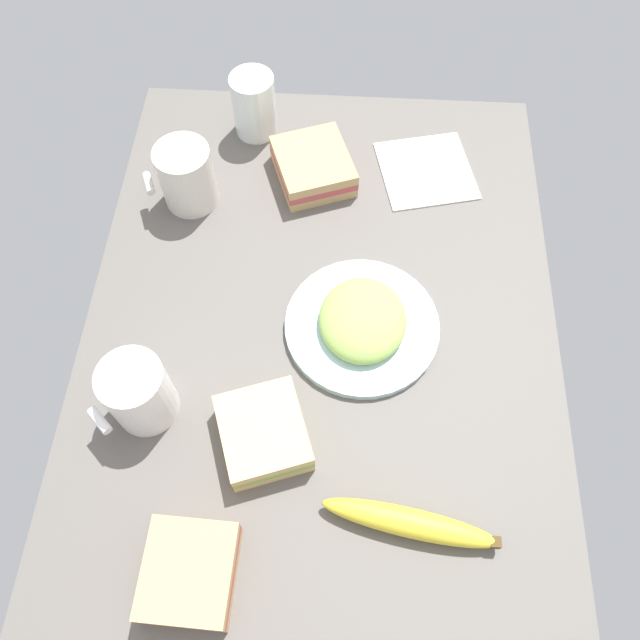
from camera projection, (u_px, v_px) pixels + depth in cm
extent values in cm
cube|color=#5B5651|center=(320.00, 334.00, 84.89)|extent=(90.00, 64.00, 2.00)
cylinder|color=silver|center=(362.00, 326.00, 83.65)|extent=(20.75, 20.75, 1.20)
ellipsoid|color=#99BF59|center=(363.00, 320.00, 82.10)|extent=(12.91, 11.62, 4.67)
cylinder|color=silver|center=(187.00, 176.00, 90.49)|extent=(8.09, 8.09, 9.87)
cylinder|color=tan|center=(181.00, 155.00, 86.59)|extent=(7.12, 7.12, 0.40)
cylinder|color=silver|center=(149.00, 184.00, 89.22)|extent=(3.82, 2.48, 1.20)
cylinder|color=white|center=(139.00, 393.00, 74.42)|extent=(7.90, 7.90, 9.95)
cylinder|color=brown|center=(129.00, 378.00, 70.48)|extent=(6.96, 6.96, 0.40)
cylinder|color=white|center=(100.00, 421.00, 72.24)|extent=(3.32, 3.40, 1.20)
cube|color=tan|center=(313.00, 173.00, 96.20)|extent=(14.75, 14.05, 1.60)
cube|color=#C14C4C|center=(313.00, 167.00, 94.97)|extent=(14.75, 14.05, 1.20)
cube|color=tan|center=(313.00, 160.00, 93.74)|extent=(14.75, 14.05, 1.60)
cube|color=tan|center=(192.00, 574.00, 68.68)|extent=(11.01, 9.98, 1.60)
cube|color=#C14C4C|center=(190.00, 573.00, 67.44)|extent=(11.01, 9.98, 1.20)
cube|color=tan|center=(187.00, 571.00, 66.21)|extent=(11.01, 9.98, 1.60)
cube|color=#DBB77A|center=(264.00, 437.00, 76.13)|extent=(13.60, 12.93, 1.60)
cube|color=#8CB24C|center=(263.00, 433.00, 74.90)|extent=(13.60, 12.93, 1.20)
cube|color=#DBB77A|center=(263.00, 429.00, 73.67)|extent=(13.60, 12.93, 1.60)
cylinder|color=silver|center=(254.00, 105.00, 97.17)|extent=(6.83, 6.83, 10.21)
cylinder|color=white|center=(255.00, 113.00, 98.59)|extent=(6.15, 6.15, 6.98)
ellipsoid|color=yellow|center=(409.00, 523.00, 70.46)|extent=(6.62, 20.61, 3.33)
cube|color=#4C3819|center=(495.00, 542.00, 69.44)|extent=(1.20, 1.20, 1.20)
cube|color=white|center=(426.00, 171.00, 97.27)|extent=(16.69, 16.69, 0.30)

